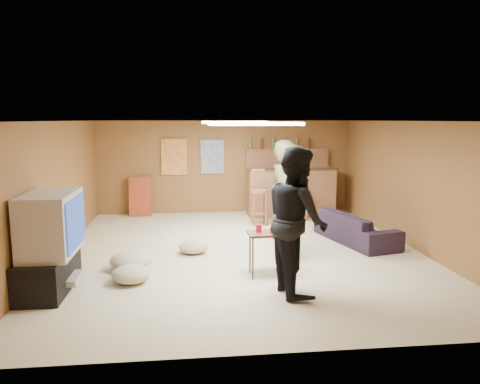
{
  "coord_description": "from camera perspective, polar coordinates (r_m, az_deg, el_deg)",
  "views": [
    {
      "loc": [
        -0.87,
        -7.63,
        2.23
      ],
      "look_at": [
        0.0,
        0.2,
        1.0
      ],
      "focal_mm": 35.0,
      "sensor_mm": 36.0,
      "label": 1
    }
  ],
  "objects": [
    {
      "name": "bar_lip",
      "position": [
        10.66,
        6.54,
        2.72
      ],
      "size": [
        2.1,
        0.12,
        0.05
      ],
      "primitive_type": "cube",
      "color": "#382212",
      "rests_on": "bar_counter"
    },
    {
      "name": "poster_right",
      "position": [
        11.14,
        -3.4,
        4.32
      ],
      "size": [
        0.55,
        0.03,
        0.8
      ],
      "primitive_type": "cube",
      "color": "#334C99",
      "rests_on": "wall_back"
    },
    {
      "name": "tv_stand",
      "position": [
        6.7,
        -22.32,
        -8.99
      ],
      "size": [
        0.55,
        1.3,
        0.5
      ],
      "primitive_type": "cube",
      "color": "black",
      "rests_on": "ground"
    },
    {
      "name": "cushion_near_tv",
      "position": [
        7.25,
        -13.19,
        -8.15
      ],
      "size": [
        0.62,
        0.62,
        0.27
      ],
      "primitive_type": "ellipsoid",
      "rotation": [
        0.0,
        0.0,
        -0.02
      ],
      "color": "tan",
      "rests_on": "ground"
    },
    {
      "name": "ceiling",
      "position": [
        7.68,
        0.17,
        8.65
      ],
      "size": [
        6.0,
        7.0,
        0.02
      ],
      "primitive_type": "cube",
      "color": "silver",
      "rests_on": "ground"
    },
    {
      "name": "bar_stool_right",
      "position": [
        10.45,
        7.31,
        -0.46
      ],
      "size": [
        0.4,
        0.4,
        1.1
      ],
      "primitive_type": null,
      "rotation": [
        0.0,
        0.0,
        -0.18
      ],
      "color": "brown",
      "rests_on": "ground"
    },
    {
      "name": "ceiling_panel_back",
      "position": [
        8.88,
        -0.72,
        8.48
      ],
      "size": [
        1.2,
        0.6,
        0.04
      ],
      "primitive_type": "cube",
      "color": "white",
      "rests_on": "ceiling"
    },
    {
      "name": "wall_front",
      "position": [
        4.37,
        5.42,
        -6.13
      ],
      "size": [
        6.0,
        0.02,
        2.2
      ],
      "primitive_type": "cube",
      "color": "brown",
      "rests_on": "ground"
    },
    {
      "name": "wall_right",
      "position": [
        8.64,
        20.36,
        0.79
      ],
      "size": [
        0.02,
        7.0,
        2.2
      ],
      "primitive_type": "cube",
      "color": "brown",
      "rests_on": "ground"
    },
    {
      "name": "poster_left",
      "position": [
        11.13,
        -8.05,
        4.24
      ],
      "size": [
        0.6,
        0.03,
        0.85
      ],
      "primitive_type": "cube",
      "color": "#BF3F26",
      "rests_on": "wall_back"
    },
    {
      "name": "folding_chair_stack",
      "position": [
        11.13,
        -12.09,
        -0.53
      ],
      "size": [
        0.5,
        0.26,
        0.91
      ],
      "primitive_type": "cube",
      "rotation": [
        -0.14,
        0.0,
        0.0
      ],
      "color": "#A63D1E",
      "rests_on": "ground"
    },
    {
      "name": "person_olive",
      "position": [
        7.33,
        5.61,
        -1.15
      ],
      "size": [
        0.69,
        0.82,
        1.92
      ],
      "primitive_type": "imported",
      "rotation": [
        0.0,
        0.0,
        1.95
      ],
      "color": "brown",
      "rests_on": "ground"
    },
    {
      "name": "cushion_mid",
      "position": [
        7.95,
        -5.68,
        -6.64
      ],
      "size": [
        0.59,
        0.59,
        0.22
      ],
      "primitive_type": "ellipsoid",
      "rotation": [
        0.0,
        0.0,
        -0.24
      ],
      "color": "tan",
      "rests_on": "ground"
    },
    {
      "name": "ceiling_panel_front",
      "position": [
        6.2,
        1.76,
        8.31
      ],
      "size": [
        1.2,
        0.6,
        0.04
      ],
      "primitive_type": "cube",
      "color": "white",
      "rests_on": "ceiling"
    },
    {
      "name": "ground",
      "position": [
        8.0,
        0.16,
        -7.32
      ],
      "size": [
        7.0,
        7.0,
        0.0
      ],
      "primitive_type": "plane",
      "color": "beige",
      "rests_on": "ground"
    },
    {
      "name": "cushion_far",
      "position": [
        6.7,
        -13.11,
        -9.7
      ],
      "size": [
        0.68,
        0.68,
        0.24
      ],
      "primitive_type": "ellipsoid",
      "rotation": [
        0.0,
        0.0,
        0.32
      ],
      "color": "tan",
      "rests_on": "ground"
    },
    {
      "name": "cup_red_far",
      "position": [
        6.59,
        4.02,
        -4.66
      ],
      "size": [
        0.09,
        0.09,
        0.1
      ],
      "primitive_type": "cylinder",
      "rotation": [
        0.0,
        0.0,
        -0.21
      ],
      "color": "#A60B21",
      "rests_on": "tray_table"
    },
    {
      "name": "tv_screen",
      "position": [
        6.45,
        -19.4,
        -3.55
      ],
      "size": [
        0.02,
        0.95,
        0.65
      ],
      "primitive_type": "cube",
      "color": "navy",
      "rests_on": "tv_body"
    },
    {
      "name": "dvd_box",
      "position": [
        6.68,
        -20.42,
        -9.85
      ],
      "size": [
        0.35,
        0.5,
        0.08
      ],
      "primitive_type": "cube",
      "color": "#B2B2B7",
      "rests_on": "tv_stand"
    },
    {
      "name": "cup_red_near",
      "position": [
        6.67,
        2.3,
        -4.45
      ],
      "size": [
        0.11,
        0.11,
        0.11
      ],
      "primitive_type": "cylinder",
      "rotation": [
        0.0,
        0.0,
        0.38
      ],
      "color": "#A60B21",
      "rests_on": "tray_table"
    },
    {
      "name": "wall_left",
      "position": [
        8.0,
        -21.7,
        0.12
      ],
      "size": [
        0.02,
        7.0,
        2.2
      ],
      "primitive_type": "cube",
      "color": "brown",
      "rests_on": "ground"
    },
    {
      "name": "cup_blue",
      "position": [
        6.76,
        4.29,
        -4.25
      ],
      "size": [
        0.11,
        0.11,
        0.12
      ],
      "primitive_type": "cylinder",
      "rotation": [
        0.0,
        0.0,
        0.31
      ],
      "color": "navy",
      "rests_on": "tray_table"
    },
    {
      "name": "bar_stool_left",
      "position": [
        9.9,
        2.34,
        -0.53
      ],
      "size": [
        0.47,
        0.47,
        1.23
      ],
      "primitive_type": null,
      "rotation": [
        0.0,
        0.0,
        -0.23
      ],
      "color": "brown",
      "rests_on": "ground"
    },
    {
      "name": "tv_body",
      "position": [
        6.52,
        -22.06,
        -3.55
      ],
      "size": [
        0.6,
        1.1,
        0.8
      ],
      "primitive_type": "cube",
      "color": "#B2B2B7",
      "rests_on": "tv_stand"
    },
    {
      "name": "sofa",
      "position": [
        8.84,
        13.93,
        -4.21
      ],
      "size": [
        1.13,
        1.97,
        0.54
      ],
      "primitive_type": "imported",
      "rotation": [
        0.0,
        0.0,
        1.8
      ],
      "color": "black",
      "rests_on": "ground"
    },
    {
      "name": "bar_backing",
      "position": [
        11.35,
        5.74,
        3.62
      ],
      "size": [
        2.0,
        0.14,
        0.6
      ],
      "primitive_type": "cube",
      "color": "brown",
      "rests_on": "bar_counter"
    },
    {
      "name": "tray_table",
      "position": [
        6.75,
        3.09,
        -7.58
      ],
      "size": [
        0.51,
        0.41,
        0.64
      ],
      "primitive_type": "cube",
      "rotation": [
        0.0,
        0.0,
        0.05
      ],
      "color": "#382212",
      "rests_on": "ground"
    },
    {
      "name": "bar_shelf",
      "position": [
        11.31,
        5.79,
        5.12
      ],
      "size": [
        2.0,
        0.18,
        0.05
      ],
      "primitive_type": "cube",
      "color": "brown",
      "rests_on": "bar_backing"
    },
    {
      "name": "bar_counter",
      "position": [
        10.98,
        6.2,
        0.01
      ],
      "size": [
        2.0,
        0.6,
        1.1
      ],
      "primitive_type": "cube",
      "color": "brown",
      "rests_on": "ground"
    },
    {
      "name": "bottle_row",
      "position": [
        11.24,
        4.82,
        5.9
      ],
      "size": [
        1.48,
        0.08,
        0.26
      ],
      "primitive_type": null,
      "color": "#3F7233",
      "rests_on": "bar_shelf"
    },
    {
      "name": "person_black",
      "position": [
        6.03,
        6.92,
        -3.41
      ],
      "size": [
        0.83,
        1.01,
        1.91
      ],
      "primitive_type": "imported",
      "rotation": [
        0.0,
        0.0,
        1.7
      ],
      "color": "black",
      "rests_on": "ground"
    },
    {
      "name": "wall_back",
      "position": [
        11.23,
        -1.87,
        3.08
      ],
      "size": [
        6.0,
        0.02,
        2.2
      ],
      "primitive_type": "cube",
      "color": "brown",
      "rests_on": "ground"
    }
  ]
}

